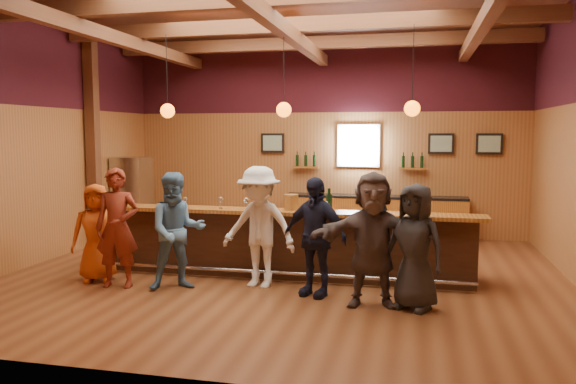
{
  "coord_description": "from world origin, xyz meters",
  "views": [
    {
      "loc": [
        2.08,
        -8.78,
        2.33
      ],
      "look_at": [
        0.0,
        0.3,
        1.35
      ],
      "focal_mm": 35.0,
      "sensor_mm": 36.0,
      "label": 1
    }
  ],
  "objects_px": {
    "customer_navy": "(315,237)",
    "bartender": "(374,218)",
    "customer_dark": "(415,247)",
    "bar_counter": "(287,243)",
    "customer_brown": "(373,239)",
    "bottle_a": "(330,202)",
    "customer_orange": "(96,233)",
    "customer_denim": "(177,231)",
    "customer_white": "(259,227)",
    "ice_bucket": "(291,202)",
    "stainless_fridge": "(133,197)",
    "customer_redvest": "(117,228)",
    "back_bar_cabinet": "(374,217)"
  },
  "relations": [
    {
      "from": "customer_navy",
      "to": "bartender",
      "type": "distance_m",
      "value": 2.38
    },
    {
      "from": "bartender",
      "to": "customer_dark",
      "type": "bearing_deg",
      "value": 119.13
    },
    {
      "from": "bar_counter",
      "to": "customer_brown",
      "type": "relative_size",
      "value": 3.46
    },
    {
      "from": "customer_brown",
      "to": "bottle_a",
      "type": "bearing_deg",
      "value": 113.76
    },
    {
      "from": "customer_orange",
      "to": "customer_denim",
      "type": "xyz_separation_m",
      "value": [
        1.43,
        -0.14,
        0.11
      ]
    },
    {
      "from": "customer_white",
      "to": "ice_bucket",
      "type": "relative_size",
      "value": 7.44
    },
    {
      "from": "customer_orange",
      "to": "customer_brown",
      "type": "bearing_deg",
      "value": -26.88
    },
    {
      "from": "bartender",
      "to": "bottle_a",
      "type": "relative_size",
      "value": 4.6
    },
    {
      "from": "customer_white",
      "to": "bottle_a",
      "type": "xyz_separation_m",
      "value": [
        0.96,
        0.72,
        0.33
      ]
    },
    {
      "from": "ice_bucket",
      "to": "customer_orange",
      "type": "bearing_deg",
      "value": -163.8
    },
    {
      "from": "customer_dark",
      "to": "bottle_a",
      "type": "bearing_deg",
      "value": 160.55
    },
    {
      "from": "customer_orange",
      "to": "bartender",
      "type": "xyz_separation_m",
      "value": [
        4.16,
        2.26,
        0.03
      ]
    },
    {
      "from": "bar_counter",
      "to": "customer_orange",
      "type": "height_order",
      "value": "customer_orange"
    },
    {
      "from": "customer_white",
      "to": "customer_denim",
      "type": "bearing_deg",
      "value": -150.7
    },
    {
      "from": "stainless_fridge",
      "to": "customer_redvest",
      "type": "height_order",
      "value": "customer_redvest"
    },
    {
      "from": "stainless_fridge",
      "to": "customer_brown",
      "type": "bearing_deg",
      "value": -34.73
    },
    {
      "from": "stainless_fridge",
      "to": "customer_orange",
      "type": "relative_size",
      "value": 1.17
    },
    {
      "from": "back_bar_cabinet",
      "to": "customer_navy",
      "type": "relative_size",
      "value": 2.33
    },
    {
      "from": "stainless_fridge",
      "to": "customer_denim",
      "type": "bearing_deg",
      "value": -53.75
    },
    {
      "from": "customer_redvest",
      "to": "bar_counter",
      "type": "bearing_deg",
      "value": 20.48
    },
    {
      "from": "customer_orange",
      "to": "bottle_a",
      "type": "relative_size",
      "value": 4.41
    },
    {
      "from": "bar_counter",
      "to": "bottle_a",
      "type": "distance_m",
      "value": 1.05
    },
    {
      "from": "customer_navy",
      "to": "bar_counter",
      "type": "bearing_deg",
      "value": 140.74
    },
    {
      "from": "stainless_fridge",
      "to": "customer_brown",
      "type": "relative_size",
      "value": 0.99
    },
    {
      "from": "customer_denim",
      "to": "back_bar_cabinet",
      "type": "bearing_deg",
      "value": 33.04
    },
    {
      "from": "stainless_fridge",
      "to": "bartender",
      "type": "bearing_deg",
      "value": -13.55
    },
    {
      "from": "bar_counter",
      "to": "customer_dark",
      "type": "bearing_deg",
      "value": -35.27
    },
    {
      "from": "bartender",
      "to": "bottle_a",
      "type": "bearing_deg",
      "value": 78.58
    },
    {
      "from": "back_bar_cabinet",
      "to": "customer_navy",
      "type": "xyz_separation_m",
      "value": [
        -0.51,
        -4.72,
        0.38
      ]
    },
    {
      "from": "bar_counter",
      "to": "customer_denim",
      "type": "xyz_separation_m",
      "value": [
        -1.39,
        -1.27,
        0.36
      ]
    },
    {
      "from": "customer_redvest",
      "to": "customer_white",
      "type": "relative_size",
      "value": 0.99
    },
    {
      "from": "stainless_fridge",
      "to": "bartender",
      "type": "distance_m",
      "value": 5.62
    },
    {
      "from": "stainless_fridge",
      "to": "customer_dark",
      "type": "distance_m",
      "value": 7.32
    },
    {
      "from": "customer_denim",
      "to": "customer_navy",
      "type": "xyz_separation_m",
      "value": [
        2.06,
        0.13,
        -0.02
      ]
    },
    {
      "from": "customer_brown",
      "to": "bartender",
      "type": "relative_size",
      "value": 1.13
    },
    {
      "from": "bar_counter",
      "to": "bartender",
      "type": "relative_size",
      "value": 3.91
    },
    {
      "from": "customer_white",
      "to": "customer_redvest",
      "type": "bearing_deg",
      "value": -156.23
    },
    {
      "from": "customer_redvest",
      "to": "customer_orange",
      "type": "bearing_deg",
      "value": 144.92
    },
    {
      "from": "bar_counter",
      "to": "stainless_fridge",
      "type": "height_order",
      "value": "stainless_fridge"
    },
    {
      "from": "back_bar_cabinet",
      "to": "customer_white",
      "type": "bearing_deg",
      "value": -107.55
    },
    {
      "from": "stainless_fridge",
      "to": "customer_navy",
      "type": "xyz_separation_m",
      "value": [
        4.79,
        -3.6,
        -0.04
      ]
    },
    {
      "from": "bar_counter",
      "to": "customer_denim",
      "type": "bearing_deg",
      "value": -137.54
    },
    {
      "from": "customer_orange",
      "to": "customer_brown",
      "type": "relative_size",
      "value": 0.85
    },
    {
      "from": "stainless_fridge",
      "to": "customer_dark",
      "type": "relative_size",
      "value": 1.08
    },
    {
      "from": "customer_brown",
      "to": "ice_bucket",
      "type": "bearing_deg",
      "value": 131.93
    },
    {
      "from": "customer_dark",
      "to": "bottle_a",
      "type": "relative_size",
      "value": 4.77
    },
    {
      "from": "customer_navy",
      "to": "customer_brown",
      "type": "xyz_separation_m",
      "value": [
        0.84,
        -0.31,
        0.05
      ]
    },
    {
      "from": "customer_white",
      "to": "customer_dark",
      "type": "height_order",
      "value": "customer_white"
    },
    {
      "from": "customer_navy",
      "to": "customer_dark",
      "type": "xyz_separation_m",
      "value": [
        1.4,
        -0.32,
        -0.02
      ]
    },
    {
      "from": "customer_redvest",
      "to": "bottle_a",
      "type": "height_order",
      "value": "customer_redvest"
    }
  ]
}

